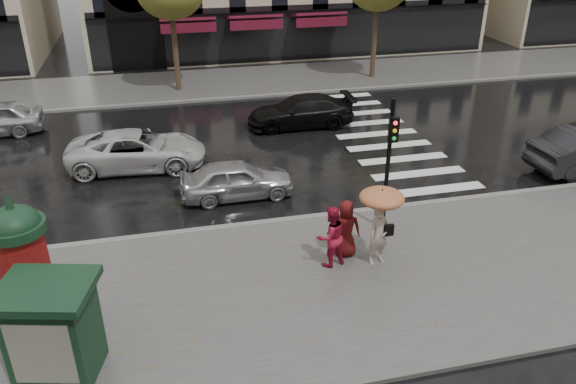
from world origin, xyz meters
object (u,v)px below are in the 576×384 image
object	(u,v)px
traffic_light	(390,154)
newsstand	(54,329)
man_burgundy	(346,229)
car_silver	(237,179)
woman_umbrella	(381,214)
woman_red	(331,236)
car_black	(301,111)
morris_column	(24,264)
car_white	(137,150)

from	to	relation	value
traffic_light	newsstand	size ratio (longest dim) A/B	1.85
man_burgundy	newsstand	distance (m)	7.75
traffic_light	car_silver	xyz separation A→B (m)	(-3.94, 3.40, -1.94)
newsstand	woman_umbrella	bearing A→B (deg)	16.25
man_burgundy	newsstand	xyz separation A→B (m)	(-7.18, -2.88, 0.30)
woman_red	car_black	size ratio (longest dim) A/B	0.37
man_burgundy	car_silver	xyz separation A→B (m)	(-2.35, 4.45, -0.30)
man_burgundy	traffic_light	distance (m)	2.51
traffic_light	man_burgundy	bearing A→B (deg)	-146.54
man_burgundy	morris_column	size ratio (longest dim) A/B	0.48
woman_umbrella	traffic_light	size ratio (longest dim) A/B	0.56
man_burgundy	traffic_light	world-z (taller)	traffic_light
traffic_light	newsstand	world-z (taller)	traffic_light
woman_umbrella	car_white	bearing A→B (deg)	127.43
man_burgundy	car_black	world-z (taller)	man_burgundy
woman_umbrella	newsstand	xyz separation A→B (m)	(-7.92, -2.31, -0.37)
woman_red	car_black	bearing A→B (deg)	-116.26
woman_umbrella	car_black	xyz separation A→B (m)	(0.76, 11.25, -0.93)
car_silver	newsstand	bearing A→B (deg)	146.06
man_burgundy	car_white	world-z (taller)	man_burgundy
woman_red	woman_umbrella	bearing A→B (deg)	154.82
woman_umbrella	man_burgundy	bearing A→B (deg)	141.94
morris_column	car_white	xyz separation A→B (m)	(2.30, 8.85, -1.07)
man_burgundy	morris_column	world-z (taller)	morris_column
car_silver	car_white	world-z (taller)	car_white
woman_red	traffic_light	size ratio (longest dim) A/B	0.43
woman_umbrella	car_black	distance (m)	11.32
newsstand	car_white	distance (m)	10.74
newsstand	car_silver	size ratio (longest dim) A/B	0.58
man_burgundy	car_white	xyz separation A→B (m)	(-5.62, 7.72, -0.25)
woman_red	morris_column	world-z (taller)	morris_column
newsstand	car_black	distance (m)	16.11
morris_column	car_white	distance (m)	9.21
man_burgundy	newsstand	size ratio (longest dim) A/B	0.76
man_burgundy	woman_red	bearing A→B (deg)	47.85
woman_red	car_silver	bearing A→B (deg)	-85.22
woman_red	traffic_light	bearing A→B (deg)	-162.31
car_white	car_black	xyz separation A→B (m)	(7.11, 2.95, -0.02)
morris_column	car_black	bearing A→B (deg)	51.41
man_burgundy	car_silver	bearing A→B (deg)	-47.68
woman_red	morris_column	distance (m)	7.45
woman_red	newsstand	world-z (taller)	newsstand
woman_umbrella	car_white	world-z (taller)	woman_umbrella
car_silver	car_white	distance (m)	4.62
woman_umbrella	car_silver	xyz separation A→B (m)	(-3.09, 5.03, -0.97)
car_silver	woman_umbrella	bearing A→B (deg)	-149.00
morris_column	car_silver	distance (m)	7.96
woman_umbrella	traffic_light	bearing A→B (deg)	62.37
woman_umbrella	newsstand	size ratio (longest dim) A/B	1.04
man_burgundy	traffic_light	xyz separation A→B (m)	(1.59, 1.05, 1.63)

